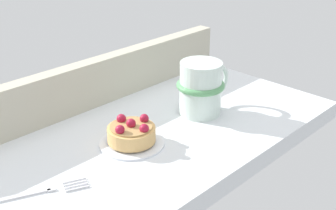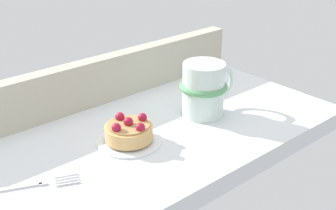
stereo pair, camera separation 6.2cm
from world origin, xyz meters
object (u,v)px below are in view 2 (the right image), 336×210
Objects in this scene: dessert_plate at (129,141)px; dessert_fork at (25,186)px; coffee_mug at (204,89)px; raspberry_tart at (129,131)px.

dessert_plate reaches higher than dessert_fork.
coffee_mug is at bearing -1.55° from dessert_plate.
raspberry_tart is 17.76cm from coffee_mug.
raspberry_tart is 19.38cm from dessert_fork.
dessert_fork is (-19.26, -0.73, -0.05)cm from dessert_plate.
dessert_plate is 0.73× the size of dessert_fork.
dessert_plate is at bearing 144.40° from raspberry_tart.
coffee_mug is 0.85× the size of dessert_fork.
raspberry_tart is (0.01, -0.01, 1.94)cm from dessert_plate.
dessert_plate is 1.36× the size of raspberry_tart.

